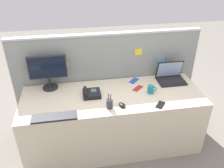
{
  "coord_description": "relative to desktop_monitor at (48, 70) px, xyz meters",
  "views": [
    {
      "loc": [
        -0.39,
        -2.24,
        2.24
      ],
      "look_at": [
        0.0,
        0.05,
        0.86
      ],
      "focal_mm": 37.83,
      "sensor_mm": 36.0,
      "label": 1
    }
  ],
  "objects": [
    {
      "name": "computer_mouse_right_hand",
      "position": [
        0.78,
        -0.52,
        -0.23
      ],
      "size": [
        0.09,
        0.11,
        0.03
      ],
      "primitive_type": "ellipsoid",
      "rotation": [
        0.0,
        0.0,
        0.32
      ],
      "color": "black",
      "rests_on": "desk"
    },
    {
      "name": "ground_plane",
      "position": [
        0.72,
        -0.29,
        -0.98
      ],
      "size": [
        10.0,
        10.0,
        0.0
      ],
      "primitive_type": "plane",
      "color": "slate"
    },
    {
      "name": "laptop",
      "position": [
        1.5,
        -0.07,
        -0.18
      ],
      "size": [
        0.34,
        0.25,
        0.25
      ],
      "color": "black",
      "rests_on": "desk"
    },
    {
      "name": "cubicle_divider",
      "position": [
        0.72,
        0.13,
        -0.31
      ],
      "size": [
        2.35,
        0.08,
        1.35
      ],
      "color": "gray",
      "rests_on": "ground_plane"
    },
    {
      "name": "pen_cup",
      "position": [
        0.64,
        -0.52,
        -0.19
      ],
      "size": [
        0.07,
        0.07,
        0.18
      ],
      "color": "#333338",
      "rests_on": "desk"
    },
    {
      "name": "coffee_mug",
      "position": [
        1.17,
        -0.31,
        -0.2
      ],
      "size": [
        0.11,
        0.07,
        0.09
      ],
      "color": "#197A84",
      "rests_on": "desk"
    },
    {
      "name": "desk",
      "position": [
        0.72,
        -0.29,
        -0.61
      ],
      "size": [
        2.1,
        0.75,
        0.74
      ],
      "primitive_type": "cube",
      "color": "beige",
      "rests_on": "ground_plane"
    },
    {
      "name": "cell_phone_blue_case",
      "position": [
        1.04,
        -0.01,
        -0.24
      ],
      "size": [
        0.15,
        0.15,
        0.01
      ],
      "primitive_type": "cube",
      "rotation": [
        0.0,
        0.0,
        -0.77
      ],
      "color": "blue",
      "rests_on": "desk"
    },
    {
      "name": "desktop_monitor",
      "position": [
        0.0,
        0.0,
        0.0
      ],
      "size": [
        0.44,
        0.18,
        0.42
      ],
      "color": "#232328",
      "rests_on": "desk"
    },
    {
      "name": "desk_phone",
      "position": [
        0.47,
        -0.26,
        -0.21
      ],
      "size": [
        0.2,
        0.19,
        0.08
      ],
      "color": "black",
      "rests_on": "desk"
    },
    {
      "name": "cell_phone_black_slab",
      "position": [
        1.19,
        -0.57,
        -0.24
      ],
      "size": [
        0.14,
        0.15,
        0.01
      ],
      "primitive_type": "cube",
      "rotation": [
        0.0,
        0.0,
        -0.67
      ],
      "color": "black",
      "rests_on": "desk"
    },
    {
      "name": "cell_phone_red_case",
      "position": [
        1.04,
        -0.2,
        -0.24
      ],
      "size": [
        0.15,
        0.14,
        0.01
      ],
      "primitive_type": "cube",
      "rotation": [
        0.0,
        0.0,
        -0.83
      ],
      "color": "#B22323",
      "rests_on": "desk"
    },
    {
      "name": "keyboard_main",
      "position": [
        0.07,
        -0.6,
        -0.23
      ],
      "size": [
        0.45,
        0.14,
        0.02
      ],
      "primitive_type": "cube",
      "rotation": [
        0.0,
        0.0,
        0.0
      ],
      "color": "#232328",
      "rests_on": "desk"
    }
  ]
}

